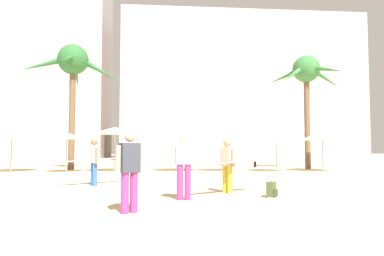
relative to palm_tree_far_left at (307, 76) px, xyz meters
name	(u,v)px	position (x,y,z in m)	size (l,w,h in m)	color
ground	(156,231)	(-9.01, -14.89, -5.81)	(120.00, 120.00, 0.00)	beige
hotel_pink	(236,93)	(-0.57, 18.29, 1.79)	(25.03, 11.76, 15.21)	beige
hotel_tower_gray	(41,61)	(-24.02, 22.58, 6.18)	(16.17, 8.26, 23.97)	#A8A8A3
palm_tree_far_left	(307,76)	(0.00, 0.00, 0.00)	(4.76, 4.98, 7.08)	brown
palm_tree_left	(73,67)	(-14.43, 0.58, 0.43)	(5.99, 6.04, 7.60)	brown
cafe_umbrella_0	(322,136)	(0.01, -1.93, -3.81)	(2.48, 2.48, 2.25)	gray
cafe_umbrella_1	(115,131)	(-11.60, -1.19, -3.55)	(2.78, 2.78, 2.45)	gray
cafe_umbrella_2	(276,138)	(-2.68, -1.99, -3.95)	(2.15, 2.15, 2.11)	gray
cafe_umbrella_3	(182,137)	(-7.87, -1.17, -3.88)	(2.67, 2.67, 2.15)	gray
cafe_umbrella_4	(67,136)	(-14.12, -1.56, -3.86)	(2.12, 2.12, 2.13)	gray
cafe_umbrella_5	(12,133)	(-17.22, -0.98, -3.71)	(2.64, 2.64, 2.32)	gray
cafe_umbrella_7	(226,134)	(-5.43, -1.59, -3.75)	(2.14, 2.14, 2.25)	gray
beach_towel	(299,197)	(-5.22, -11.43, -5.80)	(1.80, 1.07, 0.01)	white
backpack	(272,190)	(-5.99, -11.45, -5.61)	(0.35, 0.35, 0.42)	#46542D
person_mid_left	(228,163)	(-7.01, -10.56, -4.92)	(2.41, 1.59, 1.60)	gold
person_far_left	(95,160)	(-11.34, -8.07, -4.91)	(2.66, 1.96, 1.65)	blue
person_far_right	(184,163)	(-8.38, -11.68, -4.87)	(0.60, 0.25, 1.70)	#B7337F
person_near_left	(130,168)	(-9.60, -13.33, -4.88)	(0.57, 0.39, 1.70)	#B7337F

